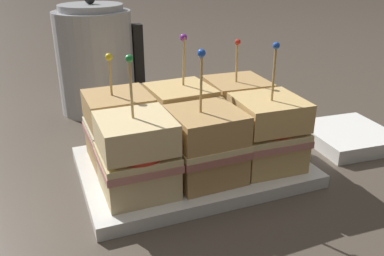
{
  "coord_description": "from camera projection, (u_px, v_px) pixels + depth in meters",
  "views": [
    {
      "loc": [
        -0.2,
        -0.49,
        0.3
      ],
      "look_at": [
        0.0,
        0.0,
        0.07
      ],
      "focal_mm": 38.0,
      "sensor_mm": 36.0,
      "label": 1
    }
  ],
  "objects": [
    {
      "name": "sandwich_back_right",
      "position": [
        236.0,
        110.0,
        0.65
      ],
      "size": [
        0.1,
        0.1,
        0.16
      ],
      "color": "tan",
      "rests_on": "serving_platter"
    },
    {
      "name": "sandwich_back_center",
      "position": [
        180.0,
        118.0,
        0.62
      ],
      "size": [
        0.1,
        0.1,
        0.18
      ],
      "color": "tan",
      "rests_on": "serving_platter"
    },
    {
      "name": "napkin_stack",
      "position": [
        348.0,
        136.0,
        0.69
      ],
      "size": [
        0.14,
        0.14,
        0.02
      ],
      "color": "white",
      "rests_on": "ground_plane"
    },
    {
      "name": "sandwich_back_left",
      "position": [
        120.0,
        127.0,
        0.59
      ],
      "size": [
        0.09,
        0.09,
        0.16
      ],
      "color": "tan",
      "rests_on": "serving_platter"
    },
    {
      "name": "ground_plane",
      "position": [
        192.0,
        171.0,
        0.6
      ],
      "size": [
        6.0,
        6.0,
        0.0
      ],
      "primitive_type": "plane",
      "color": "#4C4238"
    },
    {
      "name": "kettle_steel",
      "position": [
        96.0,
        60.0,
        0.81
      ],
      "size": [
        0.17,
        0.15,
        0.23
      ],
      "color": "#B7BABF",
      "rests_on": "ground_plane"
    },
    {
      "name": "serving_platter",
      "position": [
        192.0,
        166.0,
        0.6
      ],
      "size": [
        0.32,
        0.22,
        0.02
      ],
      "color": "white",
      "rests_on": "ground_plane"
    },
    {
      "name": "sandwich_front_center",
      "position": [
        205.0,
        145.0,
        0.54
      ],
      "size": [
        0.1,
        0.1,
        0.18
      ],
      "color": "tan",
      "rests_on": "serving_platter"
    },
    {
      "name": "sandwich_front_right",
      "position": [
        267.0,
        133.0,
        0.57
      ],
      "size": [
        0.1,
        0.1,
        0.18
      ],
      "color": "tan",
      "rests_on": "serving_platter"
    },
    {
      "name": "sandwich_front_left",
      "position": [
        137.0,
        155.0,
        0.5
      ],
      "size": [
        0.09,
        0.09,
        0.18
      ],
      "color": "beige",
      "rests_on": "serving_platter"
    }
  ]
}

